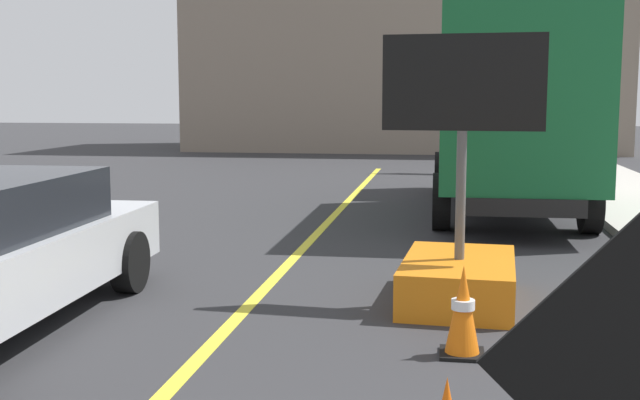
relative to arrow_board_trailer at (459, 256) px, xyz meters
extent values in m
cube|color=orange|center=(0.00, 0.00, -0.26)|extent=(1.22, 1.87, 0.45)
cylinder|color=#4C4C4C|center=(0.00, 0.00, 0.62)|extent=(0.10, 0.10, 1.30)
cube|color=black|center=(0.00, 0.00, 1.74)|extent=(1.60, 0.19, 0.95)
sphere|color=yellow|center=(0.55, 0.01, 1.74)|extent=(0.09, 0.09, 0.09)
sphere|color=yellow|center=(0.25, 0.03, 1.74)|extent=(0.09, 0.09, 0.09)
sphere|color=yellow|center=(-0.05, 0.05, 1.74)|extent=(0.09, 0.09, 0.09)
sphere|color=yellow|center=(-0.35, 0.07, 1.74)|extent=(0.09, 0.09, 0.09)
sphere|color=yellow|center=(-0.51, 0.09, 1.92)|extent=(0.09, 0.09, 0.09)
sphere|color=yellow|center=(-0.51, 0.09, 1.56)|extent=(0.09, 0.09, 0.09)
cube|color=black|center=(0.90, 6.73, 0.09)|extent=(1.71, 7.52, 0.25)
cube|color=silver|center=(0.87, 9.43, 1.17)|extent=(2.37, 2.12, 1.90)
cube|color=#14592D|center=(0.91, 5.58, 1.58)|extent=(2.40, 5.12, 2.72)
cylinder|color=black|center=(-0.25, 9.27, -0.03)|extent=(0.29, 0.90, 0.90)
cylinder|color=black|center=(2.00, 9.29, -0.03)|extent=(0.29, 0.90, 0.90)
cylinder|color=black|center=(-0.21, 4.47, -0.03)|extent=(0.29, 0.90, 0.90)
cylinder|color=black|center=(2.04, 4.49, -0.03)|extent=(0.29, 0.90, 0.90)
cylinder|color=black|center=(-3.47, -0.13, -0.15)|extent=(0.23, 0.66, 0.66)
cylinder|color=gray|center=(3.60, 14.51, 2.02)|extent=(0.18, 0.18, 5.00)
cube|color=#0F6033|center=(2.21, 14.58, 3.67)|extent=(2.60, 0.19, 1.30)
cube|color=white|center=(2.21, 14.61, 3.67)|extent=(1.82, 0.10, 0.18)
cube|color=gray|center=(-1.91, 24.03, 3.93)|extent=(16.35, 6.61, 8.82)
cube|color=black|center=(0.01, -1.70, -0.47)|extent=(0.36, 0.36, 0.03)
cone|color=orange|center=(0.01, -1.70, -0.09)|extent=(0.28, 0.28, 0.72)
cylinder|color=white|center=(0.01, -1.70, -0.06)|extent=(0.19, 0.19, 0.08)
camera|label=1|loc=(-0.15, -8.05, 1.61)|focal=44.64mm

